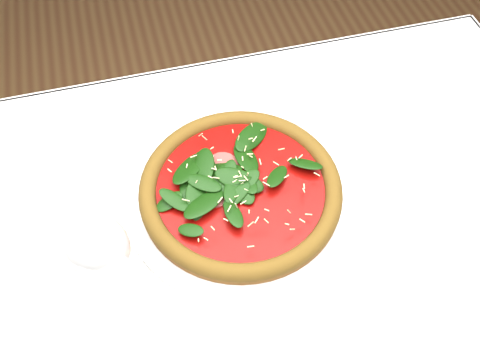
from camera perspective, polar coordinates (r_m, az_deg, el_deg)
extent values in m
cube|color=silver|center=(0.88, 1.99, -5.85)|extent=(1.20, 0.80, 0.04)
cylinder|color=#4F331F|center=(1.42, -24.25, -6.27)|extent=(0.06, 0.06, 0.71)
cylinder|color=#4F331F|center=(1.52, 17.78, 2.66)|extent=(0.06, 0.06, 0.71)
cube|color=silver|center=(1.18, -3.56, 8.33)|extent=(1.20, 0.01, 0.22)
cylinder|color=silver|center=(0.88, 0.06, -1.64)|extent=(0.38, 0.38, 0.01)
torus|color=silver|center=(0.88, 0.06, -1.48)|extent=(0.38, 0.38, 0.01)
cylinder|color=brown|center=(0.87, 0.06, -1.19)|extent=(0.43, 0.43, 0.01)
torus|color=olive|center=(0.87, 0.06, -0.86)|extent=(0.43, 0.43, 0.03)
cylinder|color=#970705|center=(0.87, 0.06, -0.86)|extent=(0.36, 0.36, 0.00)
cylinder|color=#A65142|center=(0.86, 0.06, -0.70)|extent=(0.32, 0.32, 0.00)
ellipsoid|color=#14390A|center=(0.85, 0.06, -0.28)|extent=(0.35, 0.35, 0.03)
cylinder|color=beige|center=(0.85, 0.06, -0.02)|extent=(0.32, 0.32, 0.00)
cylinder|color=white|center=(0.82, -12.83, -12.12)|extent=(0.07, 0.07, 0.00)
cylinder|color=white|center=(0.78, -13.54, -10.56)|extent=(0.01, 0.01, 0.10)
ellipsoid|color=white|center=(0.69, -15.04, -7.17)|extent=(0.08, 0.08, 0.11)
cylinder|color=silver|center=(0.91, 23.00, -6.14)|extent=(0.15, 0.15, 0.01)
torus|color=silver|center=(0.91, 23.07, -6.03)|extent=(0.15, 0.15, 0.01)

